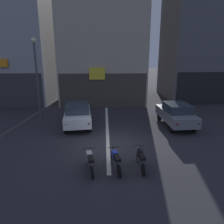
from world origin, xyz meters
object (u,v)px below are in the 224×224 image
car_white_crossing_near (78,114)px  motorcycle_white_row_leftmost (90,162)px  motorcycle_blue_row_left_mid (116,161)px  car_grey_parked_kerbside (176,114)px  motorcycle_black_row_centre (141,159)px  street_lamp (36,71)px

car_white_crossing_near → motorcycle_white_row_leftmost: bearing=-78.4°
motorcycle_blue_row_left_mid → motorcycle_white_row_leftmost: bearing=-177.6°
car_grey_parked_kerbside → motorcycle_black_row_centre: size_ratio=2.50×
motorcycle_blue_row_left_mid → motorcycle_black_row_centre: same height
car_white_crossing_near → street_lamp: size_ratio=0.71×
motorcycle_white_row_leftmost → motorcycle_black_row_centre: bearing=3.4°
car_white_crossing_near → motorcycle_black_row_centre: size_ratio=2.55×
street_lamp → motorcycle_white_row_leftmost: street_lamp is taller
motorcycle_white_row_leftmost → motorcycle_black_row_centre: same height
car_grey_parked_kerbside → motorcycle_black_row_centre: 6.66m
motorcycle_blue_row_left_mid → motorcycle_black_row_centre: (1.13, 0.09, 0.00)m
car_grey_parked_kerbside → motorcycle_blue_row_left_mid: 7.38m
street_lamp → motorcycle_blue_row_left_mid: size_ratio=3.66×
motorcycle_white_row_leftmost → street_lamp: bearing=119.9°
car_grey_parked_kerbside → street_lamp: (-9.94, 1.54, 2.84)m
car_white_crossing_near → street_lamp: bearing=156.0°
car_grey_parked_kerbside → motorcycle_blue_row_left_mid: bearing=-128.4°
car_white_crossing_near → motorcycle_blue_row_left_mid: size_ratio=2.59×
motorcycle_blue_row_left_mid → car_white_crossing_near: bearing=111.6°
street_lamp → motorcycle_black_row_centre: street_lamp is taller
street_lamp → car_grey_parked_kerbside: bearing=-8.8°
car_white_crossing_near → car_grey_parked_kerbside: 6.94m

